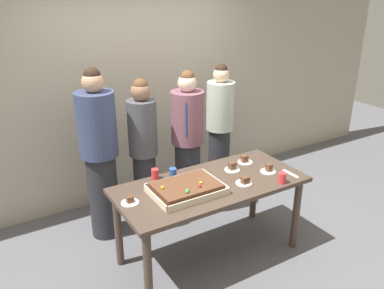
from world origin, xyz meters
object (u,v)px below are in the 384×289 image
drink_cup_middle (173,173)px  person_striped_tie_right (220,129)px  plated_slice_near_right (245,160)px  plated_slice_far_left (130,201)px  plated_slice_far_right (232,168)px  plated_slice_near_left (245,182)px  person_green_shirt_behind (144,151)px  drink_cup_nearest (155,174)px  person_serving_front (187,144)px  party_table (211,193)px  drink_cup_far_end (282,178)px  person_far_right_suit (100,154)px  cake_server_utensil (291,174)px  sheet_cake (186,188)px  plated_slice_center_front (268,170)px

drink_cup_middle → person_striped_tie_right: (1.06, 0.77, 0.01)m
plated_slice_near_right → plated_slice_far_left: bearing=-173.5°
plated_slice_near_right → plated_slice_far_right: 0.23m
plated_slice_near_left → person_green_shirt_behind: (-0.53, 1.03, 0.04)m
drink_cup_middle → person_striped_tie_right: person_striped_tie_right is taller
plated_slice_far_left → drink_cup_nearest: 0.47m
drink_cup_middle → person_serving_front: (0.47, 0.53, 0.02)m
person_serving_front → party_table: bearing=15.6°
drink_cup_far_end → person_far_right_suit: (-1.30, 1.21, 0.07)m
plated_slice_far_left → cake_server_utensil: 1.55m
plated_slice_near_right → person_striped_tie_right: size_ratio=0.09×
party_table → drink_cup_nearest: size_ratio=17.62×
drink_cup_nearest → person_green_shirt_behind: bearing=76.9°
cake_server_utensil → person_striped_tie_right: 1.27m
plated_slice_far_right → cake_server_utensil: (0.43, -0.36, -0.02)m
drink_cup_nearest → drink_cup_far_end: same height
person_green_shirt_behind → plated_slice_far_right: bearing=39.2°
sheet_cake → person_serving_front: bearing=59.1°
plated_slice_far_left → cake_server_utensil: size_ratio=0.75×
plated_slice_far_left → drink_cup_far_end: size_ratio=1.50×
person_serving_front → plated_slice_near_right: bearing=59.0°
plated_slice_far_right → person_serving_front: (-0.11, 0.68, 0.04)m
sheet_cake → person_striped_tie_right: bearing=44.4°
plated_slice_far_right → plated_slice_center_front: plated_slice_far_right is taller
plated_slice_near_left → drink_cup_nearest: 0.83m
plated_slice_far_right → plated_slice_near_left: bearing=-104.6°
person_far_right_suit → person_striped_tie_right: bearing=68.8°
plated_slice_near_left → plated_slice_center_front: bearing=12.4°
person_serving_front → plated_slice_far_right: bearing=40.0°
sheet_cake → plated_slice_near_right: bearing=15.6°
cake_server_utensil → plated_slice_far_left: bearing=169.4°
cake_server_utensil → person_striped_tie_right: size_ratio=0.12×
person_green_shirt_behind → party_table: bearing=18.0°
plated_slice_far_right → drink_cup_middle: (-0.58, 0.15, 0.02)m
drink_cup_nearest → person_green_shirt_behind: 0.54m
cake_server_utensil → drink_cup_nearest: bearing=153.4°
plated_slice_near_right → drink_cup_nearest: 0.95m
plated_slice_far_left → person_green_shirt_behind: 0.96m
plated_slice_far_right → plated_slice_center_front: (0.28, -0.21, -0.00)m
party_table → person_green_shirt_behind: bearing=107.9°
person_striped_tie_right → person_serving_front: bearing=-22.7°
party_table → sheet_cake: 0.31m
person_serving_front → person_striped_tie_right: size_ratio=1.02×
plated_slice_center_front → plated_slice_far_left: bearing=174.3°
plated_slice_near_right → person_green_shirt_behind: bearing=140.8°
plated_slice_far_left → person_far_right_suit: bearing=87.9°
plated_slice_center_front → drink_cup_far_end: (-0.05, -0.24, 0.03)m
plated_slice_near_right → cake_server_utensil: plated_slice_near_right is taller
drink_cup_middle → person_serving_front: person_serving_front is taller
plated_slice_near_right → drink_cup_far_end: bearing=-88.4°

